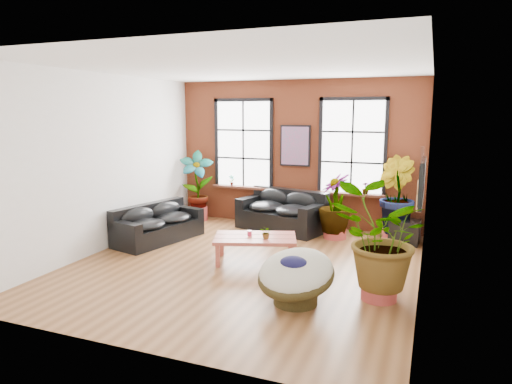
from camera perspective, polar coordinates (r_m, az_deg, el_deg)
room at (r=8.14m, az=-1.16°, el=2.93°), size 6.04×6.54×3.54m
sofa_back at (r=10.77m, az=3.34°, el=-2.51°), size 2.22×1.52×0.93m
sofa_left at (r=10.06m, az=-12.27°, el=-3.99°), size 1.28×2.13×0.79m
coffee_table at (r=8.46m, az=-0.11°, el=-5.94°), size 1.69×1.29×0.57m
papasan_chair at (r=6.69m, az=4.99°, el=-10.29°), size 1.30×1.31×0.84m
poster at (r=10.98m, az=4.91°, el=5.78°), size 0.74×0.06×0.98m
tv_wall_unit at (r=8.01m, az=19.94°, el=0.74°), size 0.13×1.86×1.20m
media_box at (r=10.16m, az=18.07°, el=-4.74°), size 0.64×0.55×0.50m
pot_back_left at (r=11.82m, az=-7.23°, el=-2.68°), size 0.52×0.52×0.35m
pot_back_right at (r=10.41m, az=16.78°, el=-4.77°), size 0.52×0.52×0.34m
pot_right_wall at (r=7.13m, az=15.13°, el=-11.35°), size 0.67×0.67×0.39m
pot_mid at (r=10.22m, az=9.84°, el=-4.70°), size 0.52×0.52×0.36m
floor_plant_back_left at (r=11.68m, az=-7.42°, el=1.13°), size 1.02×0.87×1.63m
floor_plant_back_right at (r=10.28m, az=16.98°, el=-0.32°), size 1.14×1.18×1.67m
floor_plant_right_wall at (r=6.90m, az=15.08°, el=-5.60°), size 1.65×1.51×1.54m
floor_plant_mid at (r=10.08m, az=9.86°, el=-1.38°), size 0.99×0.99×1.29m
table_plant at (r=8.28m, az=1.30°, el=-5.08°), size 0.24×0.22×0.23m
sill_plant_left at (r=11.60m, az=-3.07°, el=1.48°), size 0.17×0.17×0.27m
sill_plant_right at (r=10.68m, az=13.54°, el=0.48°), size 0.19×0.19×0.27m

